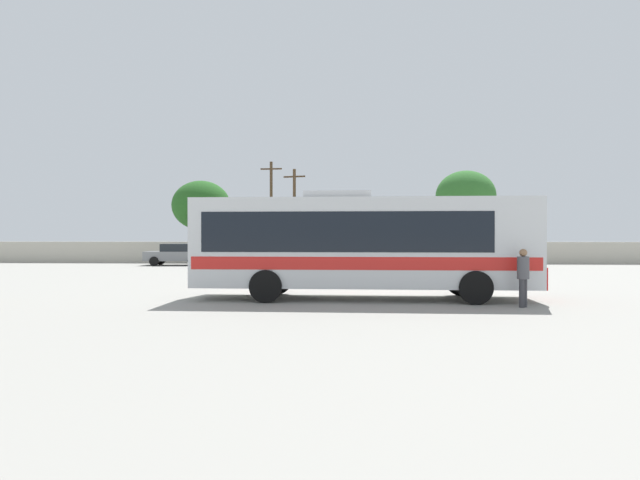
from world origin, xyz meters
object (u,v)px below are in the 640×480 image
(roadside_tree_left, at_px, (201,205))
(utility_pole_near, at_px, (294,213))
(roadside_tree_midleft, at_px, (321,218))
(roadside_tree_midright, at_px, (466,196))
(parked_car_leftmost_grey, at_px, (177,254))
(parked_car_second_black, at_px, (249,255))
(parked_car_third_black, at_px, (334,255))
(coach_bus_silver_red, at_px, (359,242))
(attendant_by_bus_door, at_px, (523,274))
(utility_pole_far, at_px, (271,209))

(roadside_tree_left, bearing_deg, utility_pole_near, -24.62)
(roadside_tree_midleft, distance_m, roadside_tree_midright, 12.11)
(parked_car_leftmost_grey, bearing_deg, parked_car_second_black, -6.64)
(parked_car_second_black, height_order, utility_pole_near, utility_pole_near)
(parked_car_second_black, xyz_separation_m, parked_car_third_black, (5.87, -0.19, 0.03))
(parked_car_third_black, relative_size, utility_pole_near, 0.62)
(parked_car_second_black, xyz_separation_m, roadside_tree_midright, (16.55, 8.02, 4.61))
(parked_car_second_black, distance_m, roadside_tree_left, 11.93)
(utility_pole_near, distance_m, roadside_tree_midleft, 2.33)
(coach_bus_silver_red, relative_size, roadside_tree_midright, 1.50)
(attendant_by_bus_door, relative_size, utility_pole_far, 0.21)
(coach_bus_silver_red, relative_size, attendant_by_bus_door, 6.49)
(parked_car_leftmost_grey, height_order, parked_car_third_black, parked_car_leftmost_grey)
(parked_car_third_black, bearing_deg, roadside_tree_midleft, 100.00)
(roadside_tree_midleft, relative_size, roadside_tree_midright, 0.68)
(roadside_tree_left, bearing_deg, parked_car_leftmost_grey, -85.58)
(utility_pole_near, relative_size, roadside_tree_midright, 0.99)
(parked_car_second_black, xyz_separation_m, utility_pole_far, (0.46, 7.67, 3.55))
(parked_car_leftmost_grey, relative_size, utility_pole_far, 0.53)
(coach_bus_silver_red, height_order, parked_car_third_black, coach_bus_silver_red)
(coach_bus_silver_red, xyz_separation_m, roadside_tree_midleft, (-2.56, 25.88, 1.61))
(roadside_tree_left, bearing_deg, roadside_tree_midright, -3.87)
(attendant_by_bus_door, bearing_deg, roadside_tree_midleft, 104.86)
(coach_bus_silver_red, relative_size, parked_car_third_black, 2.45)
(utility_pole_far, bearing_deg, roadside_tree_midleft, -13.63)
(parked_car_leftmost_grey, distance_m, roadside_tree_left, 9.78)
(utility_pole_near, xyz_separation_m, roadside_tree_midleft, (2.06, 1.04, -0.35))
(parked_car_second_black, bearing_deg, parked_car_third_black, -1.89)
(attendant_by_bus_door, height_order, roadside_tree_left, roadside_tree_left)
(parked_car_third_black, distance_m, utility_pole_near, 7.34)
(parked_car_third_black, distance_m, roadside_tree_midleft, 7.46)
(attendant_by_bus_door, height_order, utility_pole_near, utility_pole_near)
(coach_bus_silver_red, distance_m, parked_car_leftmost_grey, 23.48)
(utility_pole_near, bearing_deg, parked_car_third_black, -60.63)
(parked_car_third_black, bearing_deg, roadside_tree_left, 140.57)
(parked_car_third_black, xyz_separation_m, roadside_tree_midright, (10.68, 8.21, 4.58))
(roadside_tree_midright, bearing_deg, utility_pole_far, -178.76)
(parked_car_second_black, xyz_separation_m, utility_pole_near, (2.60, 5.61, 3.11))
(utility_pole_near, bearing_deg, attendant_by_bus_door, -70.56)
(utility_pole_far, bearing_deg, parked_car_third_black, -55.46)
(roadside_tree_left, height_order, roadside_tree_midright, roadside_tree_midright)
(attendant_by_bus_door, xyz_separation_m, utility_pole_far, (-11.57, 28.76, 3.34))
(utility_pole_near, height_order, roadside_tree_left, utility_pole_near)
(utility_pole_far, bearing_deg, coach_bus_silver_red, -75.87)
(roadside_tree_midright, bearing_deg, roadside_tree_left, 176.13)
(parked_car_leftmost_grey, relative_size, roadside_tree_left, 0.64)
(utility_pole_near, bearing_deg, parked_car_leftmost_grey, -147.61)
(attendant_by_bus_door, xyz_separation_m, roadside_tree_midright, (4.52, 29.11, 4.39))
(parked_car_third_black, bearing_deg, parked_car_second_black, 178.11)
(utility_pole_far, bearing_deg, roadside_tree_midright, 1.24)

